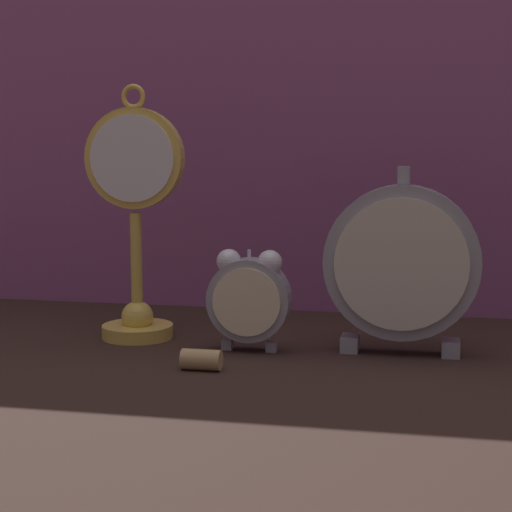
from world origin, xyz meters
The scene contains 6 objects.
ground_plane centered at (0.00, 0.00, 0.00)m, with size 4.00×4.00×0.00m, color black.
fabric_backdrop_drape centered at (0.00, 0.33, 0.37)m, with size 1.71×0.01×0.74m, color #8E4C7F.
pocket_watch_on_stand centered at (-0.16, 0.11, 0.14)m, with size 0.12×0.09×0.31m.
alarm_clock_twin_bell centered at (-0.01, 0.07, 0.06)m, with size 0.09×0.03×0.12m.
mantel_clock_silver centered at (0.16, 0.10, 0.10)m, with size 0.17×0.04×0.21m.
wine_cork centered at (-0.04, -0.02, 0.01)m, with size 0.02×0.02×0.04m, color tan.
Camera 1 is at (0.19, -0.86, 0.24)m, focal length 60.00 mm.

